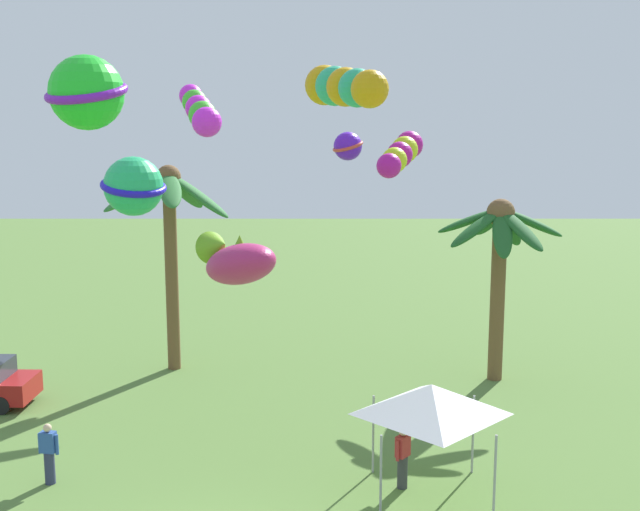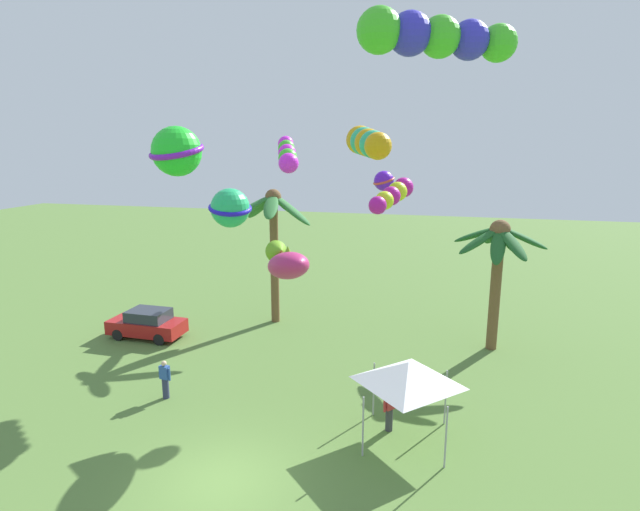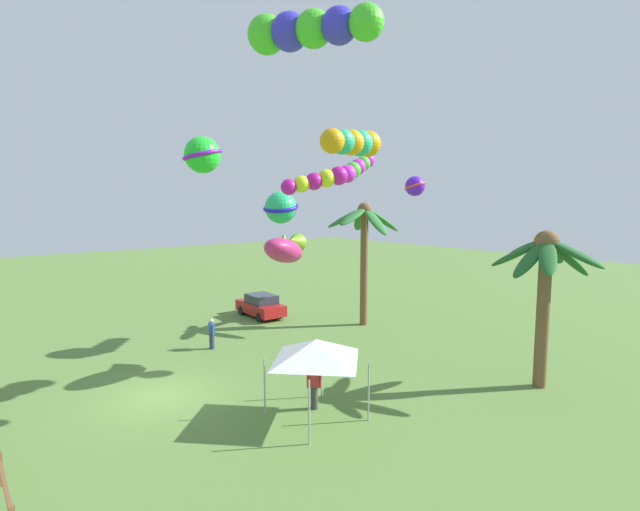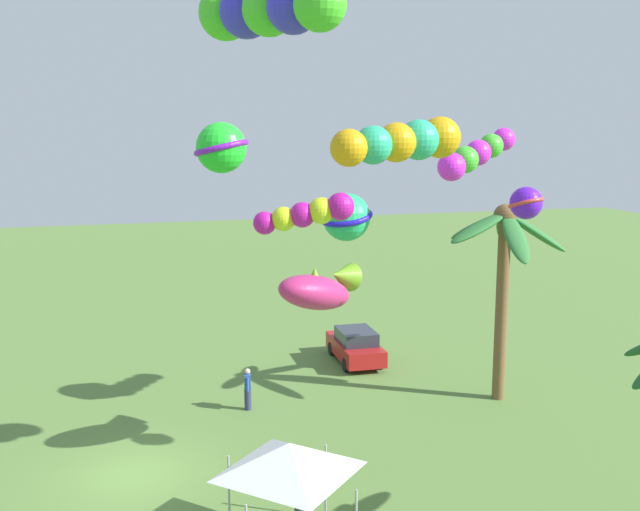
{
  "view_description": "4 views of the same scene",
  "coord_description": "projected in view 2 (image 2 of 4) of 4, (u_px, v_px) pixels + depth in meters",
  "views": [
    {
      "loc": [
        2.52,
        -14.63,
        9.08
      ],
      "look_at": [
        2.44,
        6.65,
        5.48
      ],
      "focal_mm": 44.46,
      "sensor_mm": 36.0,
      "label": 1
    },
    {
      "loc": [
        5.99,
        -12.25,
        9.98
      ],
      "look_at": [
        1.39,
        6.83,
        5.6
      ],
      "focal_mm": 28.28,
      "sensor_mm": 36.0,
      "label": 2
    },
    {
      "loc": [
        17.6,
        -6.18,
        7.57
      ],
      "look_at": [
        1.22,
        7.0,
        5.18
      ],
      "focal_mm": 26.3,
      "sensor_mm": 36.0,
      "label": 3
    },
    {
      "loc": [
        21.94,
        -0.27,
        10.49
      ],
      "look_at": [
        0.37,
        5.73,
        6.55
      ],
      "focal_mm": 42.2,
      "sensor_mm": 36.0,
      "label": 4
    }
  ],
  "objects": [
    {
      "name": "ground_plane",
      "position": [
        222.0,
        482.0,
        15.17
      ],
      "size": [
        120.0,
        120.0,
        0.0
      ],
      "primitive_type": "plane",
      "color": "#567A38"
    },
    {
      "name": "palm_tree_0",
      "position": [
        498.0,
        253.0,
        24.0
      ],
      "size": [
        4.44,
        4.18,
        6.47
      ],
      "color": "brown",
      "rests_on": "ground"
    },
    {
      "name": "palm_tree_1",
      "position": [
        273.0,
        222.0,
        27.63
      ],
      "size": [
        4.62,
        4.89,
        7.56
      ],
      "color": "brown",
      "rests_on": "ground"
    },
    {
      "name": "parked_car_0",
      "position": [
        147.0,
        324.0,
        26.35
      ],
      "size": [
        3.94,
        1.82,
        1.51
      ],
      "color": "#A51919",
      "rests_on": "ground"
    },
    {
      "name": "spectator_0",
      "position": [
        165.0,
        379.0,
        20.02
      ],
      "size": [
        0.54,
        0.29,
        1.59
      ],
      "color": "#2D3351",
      "rests_on": "ground"
    },
    {
      "name": "spectator_1",
      "position": [
        389.0,
        409.0,
        17.74
      ],
      "size": [
        0.42,
        0.44,
        1.59
      ],
      "color": "#38383D",
      "rests_on": "ground"
    },
    {
      "name": "festival_tent",
      "position": [
        408.0,
        373.0,
        16.86
      ],
      "size": [
        2.86,
        2.86,
        2.85
      ],
      "color": "#9E9EA3",
      "rests_on": "ground"
    },
    {
      "name": "kite_tube_0",
      "position": [
        393.0,
        195.0,
        16.39
      ],
      "size": [
        1.27,
        2.36,
        1.04
      ],
      "color": "#BA1695"
    },
    {
      "name": "kite_ball_1",
      "position": [
        230.0,
        208.0,
        21.34
      ],
      "size": [
        2.55,
        2.55,
        1.67
      ],
      "color": "#23B96A"
    },
    {
      "name": "kite_tube_2",
      "position": [
        367.0,
        142.0,
        19.12
      ],
      "size": [
        2.16,
        4.04,
        1.28
      ],
      "color": "orange"
    },
    {
      "name": "kite_tube_3",
      "position": [
        432.0,
        36.0,
        13.97
      ],
      "size": [
        4.39,
        2.5,
        1.38
      ],
      "color": "green"
    },
    {
      "name": "kite_ball_4",
      "position": [
        177.0,
        151.0,
        16.73
      ],
      "size": [
        2.35,
        2.35,
        1.66
      ],
      "color": "green"
    },
    {
      "name": "kite_fish_5",
      "position": [
        287.0,
        263.0,
        19.3
      ],
      "size": [
        2.88,
        3.48,
        1.73
      ],
      "color": "#B82666"
    },
    {
      "name": "kite_ball_6",
      "position": [
        384.0,
        181.0,
        22.86
      ],
      "size": [
        1.34,
        1.35,
        0.91
      ],
      "color": "#5917D5"
    },
    {
      "name": "kite_tube_7",
      "position": [
        287.0,
        154.0,
        24.53
      ],
      "size": [
        1.74,
        3.24,
        1.76
      ],
      "color": "#E928F1"
    }
  ]
}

